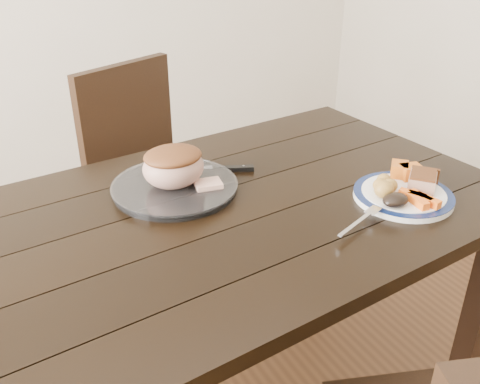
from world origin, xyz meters
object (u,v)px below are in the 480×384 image
dinner_plate (403,196)px  serving_platter (175,188)px  chair_far (150,173)px  roast_joint (173,168)px  dining_table (209,244)px  carving_knife (220,170)px  pork_slice (422,181)px  fork (362,219)px

dinner_plate → serving_platter: 0.61m
chair_far → dinner_plate: 1.02m
chair_far → roast_joint: bearing=57.5°
serving_platter → dining_table: bearing=-79.5°
chair_far → serving_platter: size_ratio=2.80×
roast_joint → carving_knife: roast_joint is taller
dinner_plate → pork_slice: size_ratio=3.01×
dining_table → roast_joint: roast_joint is taller
serving_platter → chair_far: bearing=78.3°
chair_far → carving_knife: size_ratio=3.08×
dinner_plate → fork: 0.20m
dinner_plate → fork: fork is taller
roast_joint → dinner_plate: bearing=-32.5°
serving_platter → pork_slice: (0.57, -0.33, 0.03)m
serving_platter → carving_knife: size_ratio=1.10×
serving_platter → roast_joint: bearing=0.0°
chair_far → serving_platter: bearing=57.5°
dinner_plate → pork_slice: bearing=-4.8°
dinner_plate → fork: (-0.19, -0.06, 0.01)m
chair_far → dining_table: bearing=62.0°
pork_slice → fork: bearing=-168.0°
dining_table → dinner_plate: (0.49, -0.18, 0.10)m
serving_platter → carving_knife: serving_platter is taller
chair_far → pork_slice: chair_far is taller
dining_table → pork_slice: size_ratio=19.37×
dining_table → chair_far: size_ratio=1.80×
chair_far → dinner_plate: chair_far is taller
dinner_plate → serving_platter: serving_platter is taller
roast_joint → chair_far: bearing=78.3°
chair_far → carving_knife: (0.04, -0.53, 0.23)m
dining_table → carving_knife: carving_knife is taller
dinner_plate → fork: size_ratio=1.50×
dining_table → chair_far: bearing=82.9°
dining_table → serving_platter: (-0.03, 0.15, 0.10)m
serving_platter → pork_slice: bearing=-30.2°
chair_far → roast_joint: (-0.12, -0.58, 0.30)m
carving_knife → dinner_plate: bearing=-23.4°
dinner_plate → serving_platter: bearing=147.5°
carving_knife → roast_joint: bearing=-139.3°
dinner_plate → fork: bearing=-163.1°
pork_slice → carving_knife: size_ratio=0.29×
dining_table → pork_slice: (0.54, -0.18, 0.13)m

